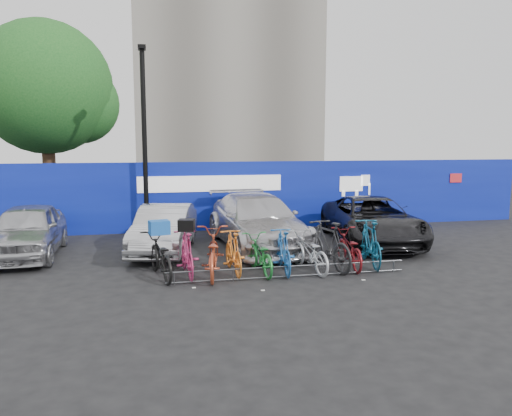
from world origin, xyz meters
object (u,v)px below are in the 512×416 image
object	(u,v)px
bike_1	(187,253)
car_1	(164,229)
bike_rack	(289,271)
car_2	(257,221)
lamppost	(144,136)
tree	(52,91)
car_3	(372,220)
bike_3	(233,252)
bike_6	(309,252)
bike_8	(349,249)
bike_5	(283,251)
bike_4	(260,255)
bike_7	(328,245)
car_0	(27,230)
bike_9	(370,243)
bike_2	(212,253)
bike_0	(160,256)

from	to	relation	value
bike_1	car_1	bearing A→B (deg)	-84.69
bike_rack	car_2	bearing A→B (deg)	89.88
lamppost	tree	bearing A→B (deg)	127.51
car_3	bike_3	size ratio (longest dim) A/B	2.95
car_3	bike_6	distance (m)	4.11
lamppost	bike_8	xyz separation A→B (m)	(4.90, -5.37, -2.80)
bike_5	bike_6	bearing A→B (deg)	-176.72
lamppost	bike_6	bearing A→B (deg)	-55.12
tree	bike_3	bearing A→B (deg)	-60.74
car_3	bike_6	world-z (taller)	car_3
bike_4	bike_7	size ratio (longest dim) A/B	0.87
car_3	bike_8	bearing A→B (deg)	-116.45
car_0	bike_3	bearing A→B (deg)	-30.41
car_0	car_3	distance (m)	9.94
bike_rack	car_2	xyz separation A→B (m)	(0.01, 3.51, 0.61)
bike_rack	bike_9	size ratio (longest dim) A/B	2.88
bike_3	bike_7	distance (m)	2.34
lamppost	car_2	world-z (taller)	lamppost
bike_2	car_1	bearing A→B (deg)	-62.35
car_0	car_1	world-z (taller)	car_0
tree	car_3	world-z (taller)	tree
bike_8	lamppost	bearing A→B (deg)	-43.42
bike_9	bike_3	bearing A→B (deg)	9.59
bike_5	car_3	bearing A→B (deg)	-137.44
bike_6	car_0	bearing A→B (deg)	-33.94
bike_8	bike_rack	bearing A→B (deg)	24.48
bike_6	bike_7	world-z (taller)	bike_7
bike_5	bike_9	xyz separation A→B (m)	(2.30, 0.19, 0.06)
bike_7	bike_8	distance (m)	0.57
lamppost	bike_4	xyz separation A→B (m)	(2.63, -5.44, -2.81)
bike_4	bike_7	world-z (taller)	bike_7
car_1	bike_3	distance (m)	3.11
bike_1	bike_2	xyz separation A→B (m)	(0.57, -0.14, 0.02)
bike_6	bike_9	world-z (taller)	bike_9
car_2	bike_7	world-z (taller)	car_2
car_1	car_2	distance (m)	2.71
bike_4	bike_8	size ratio (longest dim) A/B	0.96
car_2	bike_9	distance (m)	3.62
bike_rack	car_3	distance (m)	4.93
car_2	bike_8	bearing A→B (deg)	-64.12
bike_0	bike_rack	bearing A→B (deg)	155.06
bike_6	bike_7	distance (m)	0.54
car_3	tree	bearing A→B (deg)	152.87
bike_rack	bike_3	distance (m)	1.41
lamppost	bike_0	bearing A→B (deg)	-86.60
bike_2	bike_8	world-z (taller)	bike_2
bike_2	car_2	bearing A→B (deg)	-111.56
bike_2	bike_1	bearing A→B (deg)	-5.81
car_3	bike_3	world-z (taller)	car_3
bike_3	bike_1	bearing A→B (deg)	-2.85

